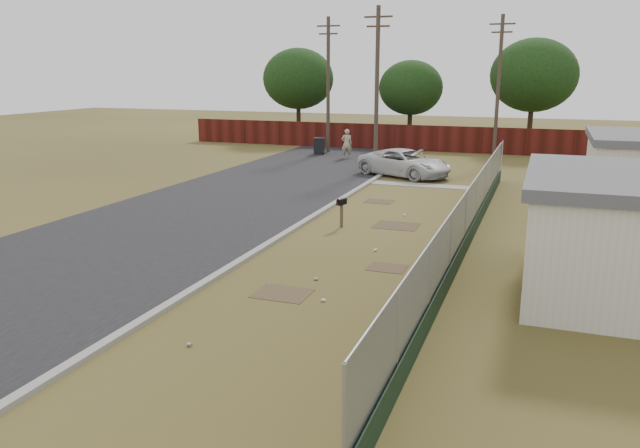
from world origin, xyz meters
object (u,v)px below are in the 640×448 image
at_px(fire_hydrant, 390,342).
at_px(pedestrian, 347,144).
at_px(pickup_truck, 405,163).
at_px(mailbox, 342,204).
at_px(trash_bin, 319,146).

xyz_separation_m(fire_hydrant, pedestrian, (-9.57, 27.34, 0.54)).
distance_m(fire_hydrant, pickup_truck, 22.18).
relative_size(mailbox, trash_bin, 0.97).
xyz_separation_m(pickup_truck, trash_bin, (-7.40, 6.87, -0.15)).
distance_m(pickup_truck, trash_bin, 10.10).
height_order(pedestrian, trash_bin, pedestrian).
distance_m(mailbox, pedestrian, 18.26).
distance_m(pedestrian, trash_bin, 2.67).
relative_size(fire_hydrant, mailbox, 0.80).
bearing_deg(pedestrian, pickup_truck, 112.84).
bearing_deg(mailbox, pickup_truck, 91.40).
bearing_deg(fire_hydrant, mailbox, 113.16).
xyz_separation_m(fire_hydrant, pickup_truck, (-4.51, 21.71, 0.32)).
bearing_deg(pickup_truck, trash_bin, 72.65).
xyz_separation_m(mailbox, pickup_truck, (-0.29, 11.84, -0.14)).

